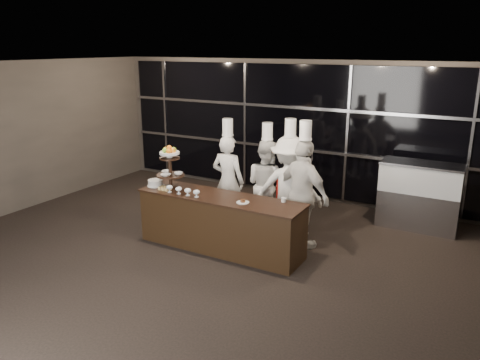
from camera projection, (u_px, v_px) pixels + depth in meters
The scene contains 14 objects.
room at pixel (143, 188), 6.07m from camera, with size 10.00×10.00×10.00m.
window_wall at pixel (294, 130), 10.19m from camera, with size 8.60×0.10×2.80m.
buffet_counter at pixel (221, 223), 7.71m from camera, with size 2.84×0.74×0.92m.
display_stand at pixel (170, 164), 7.94m from camera, with size 0.48×0.48×0.74m.
compotes at pixel (183, 190), 7.65m from camera, with size 0.65×0.11×0.12m.
layer_cake at pixel (156, 183), 8.14m from camera, with size 0.30×0.30×0.11m.
pastry_squares at pixel (165, 188), 7.91m from camera, with size 0.19×0.13×0.05m.
small_plate at pixel (243, 202), 7.27m from camera, with size 0.20×0.20×0.05m.
chef_cup at pixel (284, 200), 7.30m from camera, with size 0.08×0.08×0.07m, color white.
display_case at pixel (420, 192), 8.56m from camera, with size 1.43×0.62×1.24m.
chef_a at pixel (228, 180), 8.61m from camera, with size 0.65×0.44×2.03m.
chef_b at pixel (267, 184), 8.49m from camera, with size 0.97×0.86×1.98m.
chef_c at pixel (289, 187), 8.11m from camera, with size 1.31×0.97×2.10m.
chef_d at pixel (303, 194), 7.63m from camera, with size 1.17×0.84×2.15m.
Camera 1 is at (3.95, -4.43, 3.28)m, focal length 35.00 mm.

